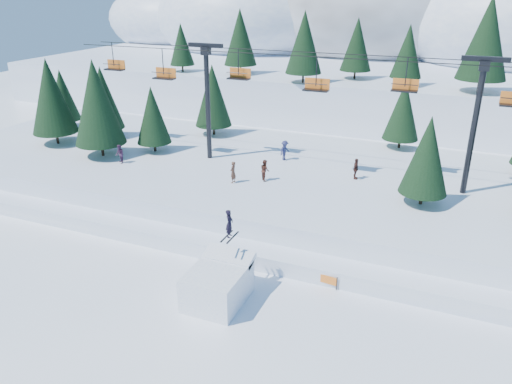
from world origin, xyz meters
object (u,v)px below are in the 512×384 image
at_px(chairlift, 314,92).
at_px(banner_near, 316,277).
at_px(banner_far, 391,279).
at_px(jump_kicker, 218,283).

relative_size(chairlift, banner_near, 16.19).
xyz_separation_m(chairlift, banner_near, (4.31, -12.99, -8.78)).
bearing_deg(banner_far, jump_kicker, -149.44).
bearing_deg(banner_near, banner_far, 19.66).
distance_m(chairlift, banner_far, 16.82).
height_order(chairlift, banner_far, chairlift).
bearing_deg(jump_kicker, chairlift, 88.22).
distance_m(jump_kicker, banner_near, 6.23).
xyz_separation_m(jump_kicker, banner_near, (4.83, 3.87, -0.64)).
bearing_deg(banner_near, jump_kicker, -141.30).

